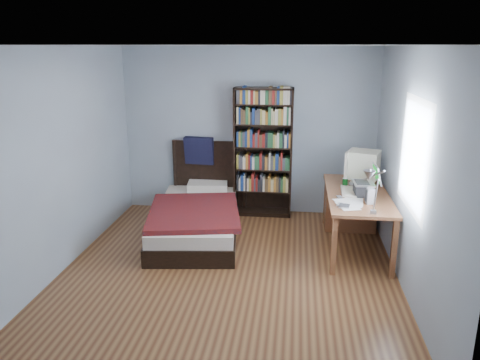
{
  "coord_description": "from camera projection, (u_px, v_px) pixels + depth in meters",
  "views": [
    {
      "loc": [
        0.72,
        -4.84,
        2.49
      ],
      "look_at": [
        0.06,
        0.61,
        0.91
      ],
      "focal_mm": 35.0,
      "sensor_mm": 36.0,
      "label": 1
    }
  ],
  "objects": [
    {
      "name": "bookshelf",
      "position": [
        263.0,
        153.0,
        6.95
      ],
      "size": [
        0.86,
        0.3,
        1.92
      ],
      "color": "black",
      "rests_on": "floor"
    },
    {
      "name": "laptop",
      "position": [
        365.0,
        187.0,
        5.71
      ],
      "size": [
        0.32,
        0.33,
        0.39
      ],
      "color": "#2D2D30",
      "rests_on": "desk"
    },
    {
      "name": "desk",
      "position": [
        352.0,
        204.0,
        6.38
      ],
      "size": [
        0.75,
        1.71,
        0.73
      ],
      "color": "brown",
      "rests_on": "floor"
    },
    {
      "name": "bed",
      "position": [
        198.0,
        214.0,
        6.47
      ],
      "size": [
        1.39,
        2.28,
        1.16
      ],
      "color": "black",
      "rests_on": "floor"
    },
    {
      "name": "crt_monitor",
      "position": [
        362.0,
        165.0,
        6.14
      ],
      "size": [
        0.5,
        0.46,
        0.46
      ],
      "color": "beige",
      "rests_on": "desk"
    },
    {
      "name": "external_drive",
      "position": [
        344.0,
        206.0,
        5.3
      ],
      "size": [
        0.14,
        0.14,
        0.02
      ],
      "primitive_type": "cube",
      "rotation": [
        0.0,
        0.0,
        -0.2
      ],
      "color": "#99999B",
      "rests_on": "desk"
    },
    {
      "name": "room",
      "position": [
        231.0,
        165.0,
        5.04
      ],
      "size": [
        4.2,
        4.24,
        2.5
      ],
      "color": "#502A17",
      "rests_on": "ground"
    },
    {
      "name": "soda_can",
      "position": [
        345.0,
        183.0,
        6.04
      ],
      "size": [
        0.07,
        0.07,
        0.12
      ],
      "primitive_type": "cylinder",
      "color": "#073716",
      "rests_on": "desk"
    },
    {
      "name": "speaker",
      "position": [
        370.0,
        196.0,
        5.41
      ],
      "size": [
        0.1,
        0.1,
        0.18
      ],
      "primitive_type": "cube",
      "rotation": [
        0.0,
        0.0,
        0.16
      ],
      "color": "#99999B",
      "rests_on": "desk"
    },
    {
      "name": "mouse",
      "position": [
        352.0,
        184.0,
        6.14
      ],
      "size": [
        0.06,
        0.11,
        0.04
      ],
      "primitive_type": "ellipsoid",
      "color": "silver",
      "rests_on": "desk"
    },
    {
      "name": "phone_grey",
      "position": [
        340.0,
        204.0,
        5.37
      ],
      "size": [
        0.08,
        0.1,
        0.02
      ],
      "primitive_type": "cube",
      "rotation": [
        0.0,
        0.0,
        -0.36
      ],
      "color": "#99999B",
      "rests_on": "desk"
    },
    {
      "name": "keyboard",
      "position": [
        348.0,
        192.0,
        5.83
      ],
      "size": [
        0.19,
        0.44,
        0.04
      ],
      "primitive_type": "cube",
      "rotation": [
        0.0,
        0.07,
        -0.04
      ],
      "color": "beige",
      "rests_on": "desk"
    },
    {
      "name": "desk_lamp",
      "position": [
        370.0,
        180.0,
        4.63
      ],
      "size": [
        0.23,
        0.51,
        0.61
      ],
      "color": "#99999E",
      "rests_on": "desk"
    },
    {
      "name": "phone_silver",
      "position": [
        340.0,
        197.0,
        5.61
      ],
      "size": [
        0.07,
        0.11,
        0.02
      ],
      "primitive_type": "cube",
      "rotation": [
        0.0,
        0.0,
        0.13
      ],
      "color": "silver",
      "rests_on": "desk"
    }
  ]
}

